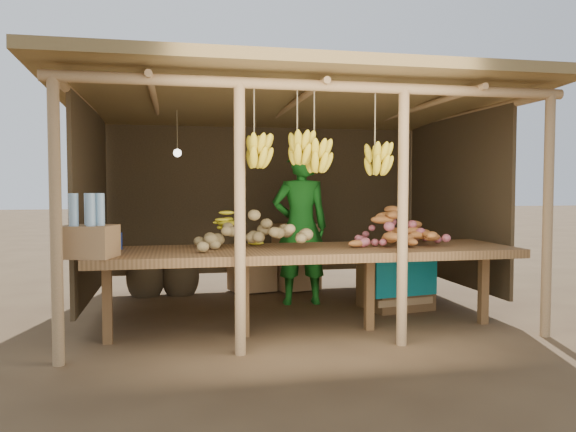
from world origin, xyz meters
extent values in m
plane|color=brown|center=(0.00, 0.00, 0.00)|extent=(60.00, 60.00, 0.00)
cylinder|color=tan|center=(-2.10, -1.50, 1.10)|extent=(0.09, 0.09, 2.20)
cylinder|color=tan|center=(2.10, -1.50, 1.10)|extent=(0.09, 0.09, 2.20)
cylinder|color=tan|center=(-2.10, 1.50, 1.10)|extent=(0.09, 0.09, 2.20)
cylinder|color=tan|center=(2.10, 1.50, 1.10)|extent=(0.09, 0.09, 2.20)
cylinder|color=tan|center=(-0.70, -1.50, 1.10)|extent=(0.09, 0.09, 2.20)
cylinder|color=tan|center=(0.70, -1.50, 1.10)|extent=(0.09, 0.09, 2.20)
cylinder|color=tan|center=(0.00, -1.50, 2.20)|extent=(4.40, 0.09, 0.09)
cylinder|color=tan|center=(0.00, 1.50, 2.20)|extent=(4.40, 0.09, 0.09)
cube|color=olive|center=(0.00, 0.00, 2.29)|extent=(4.70, 3.50, 0.28)
cube|color=#43341F|center=(0.00, 1.48, 1.21)|extent=(4.20, 0.04, 1.98)
cube|color=#43341F|center=(-2.08, 0.20, 1.21)|extent=(0.04, 2.40, 1.98)
cube|color=#43341F|center=(2.08, 0.20, 1.21)|extent=(0.04, 2.40, 1.98)
cube|color=brown|center=(0.00, -0.95, 0.76)|extent=(3.90, 1.05, 0.08)
cube|color=brown|center=(-1.80, -0.95, 0.36)|extent=(0.08, 0.08, 0.72)
cube|color=brown|center=(-0.60, -0.95, 0.36)|extent=(0.08, 0.08, 0.72)
cube|color=brown|center=(0.60, -0.95, 0.36)|extent=(0.08, 0.08, 0.72)
cube|color=brown|center=(1.80, -0.95, 0.36)|extent=(0.08, 0.08, 0.72)
cylinder|color=navy|center=(-1.90, -0.71, 0.87)|extent=(0.43, 0.43, 0.15)
cube|color=#976E44|center=(-1.90, -1.28, 0.93)|extent=(0.48, 0.43, 0.26)
imported|color=#176819|center=(0.22, 0.35, 0.90)|extent=(0.67, 0.45, 1.80)
cube|color=brown|center=(1.22, -0.09, 0.32)|extent=(0.78, 0.70, 0.63)
cube|color=#0B7A80|center=(1.22, -0.09, 0.67)|extent=(0.87, 0.78, 0.06)
cube|color=#976E44|center=(0.35, 1.20, 0.24)|extent=(0.61, 0.53, 0.43)
cube|color=#976E44|center=(0.35, 1.20, 0.67)|extent=(0.61, 0.53, 0.43)
cube|color=#976E44|center=(-0.24, 1.20, 0.24)|extent=(0.61, 0.53, 0.43)
ellipsoid|color=#43341F|center=(-1.59, 1.20, 0.28)|extent=(0.47, 0.47, 0.64)
ellipsoid|color=#43341F|center=(-1.15, 1.20, 0.28)|extent=(0.47, 0.47, 0.64)
camera|label=1|loc=(-1.21, -6.00, 1.37)|focal=35.00mm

